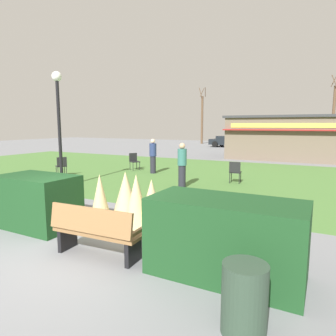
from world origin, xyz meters
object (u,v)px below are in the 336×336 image
Objects in this scene: lamppost_mid at (59,116)px; tree_right_bg at (333,116)px; trash_bin at (244,299)px; cafe_chair_north at (61,165)px; tree_left_bg at (202,119)px; park_bench at (96,231)px; parked_car_west_slot at (229,141)px; person_strolling at (153,156)px; food_kiosk at (295,137)px; cafe_chair_east at (235,171)px; person_standing at (182,165)px; cafe_chair_west at (134,160)px.

lamppost_mid is 28.51m from tree_right_bg.
cafe_chair_north is at bearing 146.24° from trash_bin.
park_bench is at bearing -71.89° from tree_left_bg.
parked_car_west_slot is 0.62× the size of tree_left_bg.
tree_left_bg is (-6.66, 23.68, 2.29)m from person_strolling.
lamppost_mid reaches higher than trash_bin.
park_bench is 0.40× the size of lamppost_mid.
trash_bin is 19.66m from food_kiosk.
tree_right_bg reaches higher than park_bench.
lamppost_mid is 4.82× the size of cafe_chair_north.
tree_right_bg is (3.73, 23.13, 2.76)m from cafe_chair_east.
park_bench is 1.94× the size of cafe_chair_east.
lamppost_mid is 9.79m from trash_bin.
cafe_chair_east is 23.59m from tree_right_bg.
cafe_chair_east is (-2.46, 8.70, 0.12)m from trash_bin.
trash_bin is (2.81, -0.75, -0.07)m from park_bench.
person_standing is at bearing -10.48° from person_strolling.
cafe_chair_north reaches higher than trash_bin.
lamppost_mid is 4.82× the size of cafe_chair_east.
person_standing is 0.39× the size of parked_car_west_slot.
food_kiosk reaches higher than parked_car_west_slot.
lamppost_mid is 2.54× the size of person_strolling.
park_bench is 1.94× the size of cafe_chair_west.
parked_car_west_slot is at bearing -161.68° from tree_right_bg.
trash_bin is at bearing -73.52° from parked_car_west_slot.
person_strolling reaches higher than cafe_chair_north.
person_strolling is at bearing 114.35° from park_bench.
tree_right_bg is at bearing 18.32° from parked_car_west_slot.
park_bench is 0.24× the size of tree_left_bg.
trash_bin is 31.99m from tree_right_bg.
tree_right_bg is (9.41, 26.90, 0.60)m from lamppost_mid.
person_strolling reaches higher than park_bench.
tree_left_bg is at bearing 97.10° from cafe_chair_north.
person_strolling is 1.00× the size of person_standing.
cafe_chair_east is at bearing -65.85° from tree_left_bg.
parked_car_west_slot is at bearing 106.48° from trash_bin.
tree_left_bg is at bearing 175.16° from tree_right_bg.
cafe_chair_north is 27.68m from tree_right_bg.
tree_right_bg reaches higher than parked_car_west_slot.
cafe_chair_west is 0.20× the size of parked_car_west_slot.
person_standing is 0.23× the size of tree_right_bg.
cafe_chair_west is at bearing -105.82° from person_standing.
person_standing is (2.70, -2.42, 0.00)m from person_strolling.
person_strolling is 3.62m from person_standing.
person_strolling is at bearing -84.82° from parked_car_west_slot.
trash_bin is 0.48× the size of person_standing.
lamppost_mid is 28.63m from tree_left_bg.
person_strolling is (-6.72, 9.40, 0.45)m from trash_bin.
parked_car_west_slot is at bearing 128.95° from food_kiosk.
food_kiosk is at bearing 83.27° from cafe_chair_east.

